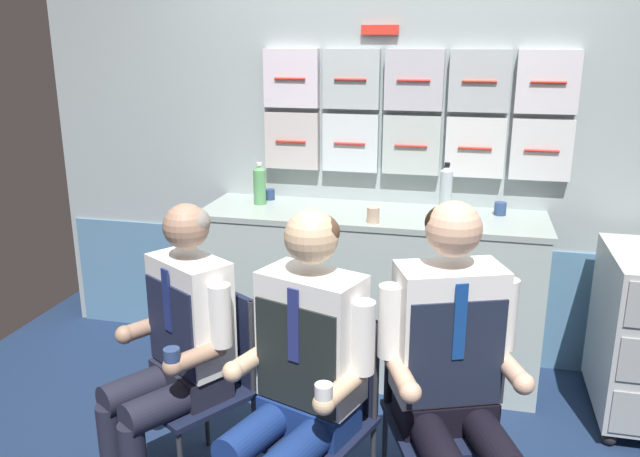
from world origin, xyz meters
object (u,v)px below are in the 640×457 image
at_px(crew_member_right, 299,370).
at_px(water_bottle_tall, 445,193).
at_px(folding_chair_right, 323,397).
at_px(folding_chair_by_counter, 437,392).
at_px(crew_member_left, 175,344).
at_px(crew_member_by_counter, 453,364).
at_px(coffee_cup_spare, 373,215).
at_px(folding_chair_left, 210,366).

distance_m(crew_member_right, water_bottle_tall, 1.45).
bearing_deg(folding_chair_right, folding_chair_by_counter, 17.88).
relative_size(crew_member_left, crew_member_by_counter, 0.95).
xyz_separation_m(water_bottle_tall, coffee_cup_spare, (-0.35, -0.19, -0.09)).
bearing_deg(folding_chair_left, water_bottle_tall, 49.91).
bearing_deg(crew_member_left, folding_chair_by_counter, 8.14).
distance_m(crew_member_left, water_bottle_tall, 1.60).
xyz_separation_m(folding_chair_right, crew_member_right, (-0.05, -0.15, 0.19)).
distance_m(folding_chair_right, crew_member_by_counter, 0.52).
xyz_separation_m(folding_chair_left, crew_member_left, (-0.09, -0.14, 0.16)).
height_order(crew_member_right, water_bottle_tall, crew_member_right).
distance_m(crew_member_left, folding_chair_by_counter, 1.05).
bearing_deg(crew_member_by_counter, crew_member_right, -165.25).
bearing_deg(folding_chair_left, folding_chair_right, -13.80).
bearing_deg(coffee_cup_spare, water_bottle_tall, 28.87).
relative_size(crew_member_by_counter, coffee_cup_spare, 15.99).
bearing_deg(folding_chair_by_counter, crew_member_left, -171.86).
xyz_separation_m(folding_chair_by_counter, coffee_cup_spare, (-0.39, 0.86, 0.46)).
distance_m(crew_member_right, crew_member_by_counter, 0.55).
height_order(folding_chair_right, crew_member_right, crew_member_right).
xyz_separation_m(crew_member_left, water_bottle_tall, (0.98, 1.20, 0.39)).
relative_size(folding_chair_left, water_bottle_tall, 3.05).
bearing_deg(folding_chair_right, crew_member_left, -179.05).
height_order(folding_chair_by_counter, water_bottle_tall, water_bottle_tall).
bearing_deg(folding_chair_by_counter, water_bottle_tall, 92.56).
bearing_deg(crew_member_by_counter, crew_member_left, -179.94).
height_order(crew_member_right, coffee_cup_spare, crew_member_right).
bearing_deg(coffee_cup_spare, folding_chair_by_counter, -65.39).
bearing_deg(crew_member_right, folding_chair_left, 149.17).
relative_size(crew_member_right, coffee_cup_spare, 15.69).
bearing_deg(folding_chair_by_counter, folding_chair_left, -179.38).
relative_size(crew_member_left, folding_chair_by_counter, 1.47).
xyz_separation_m(crew_member_left, folding_chair_by_counter, (1.03, 0.15, -0.16)).
height_order(water_bottle_tall, coffee_cup_spare, water_bottle_tall).
bearing_deg(coffee_cup_spare, folding_chair_left, -122.13).
distance_m(folding_chair_left, crew_member_by_counter, 1.03).
relative_size(crew_member_right, folding_chair_by_counter, 1.52).
bearing_deg(crew_member_by_counter, folding_chair_right, 178.94).
distance_m(crew_member_by_counter, coffee_cup_spare, 1.13).
bearing_deg(crew_member_by_counter, water_bottle_tall, 94.97).
xyz_separation_m(crew_member_left, crew_member_right, (0.55, -0.14, 0.03)).
bearing_deg(crew_member_by_counter, folding_chair_left, 172.25).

